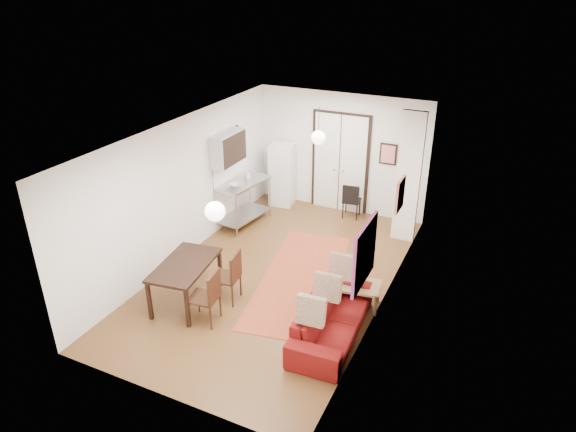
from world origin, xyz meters
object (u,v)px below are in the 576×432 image
at_px(fridge, 282,174).
at_px(dining_chair_near, 228,270).
at_px(dining_chair_far, 206,290).
at_px(black_side_chair, 353,196).
at_px(kitchen_counter, 243,196).
at_px(dining_table, 185,268).
at_px(sofa, 332,318).
at_px(coffee_table, 353,287).

bearing_deg(fridge, dining_chair_near, -85.46).
bearing_deg(dining_chair_far, black_side_chair, 161.36).
bearing_deg(kitchen_counter, dining_table, -70.41).
height_order(sofa, fridge, fridge).
bearing_deg(coffee_table, dining_chair_far, -146.19).
height_order(sofa, dining_table, dining_table).
distance_m(coffee_table, fridge, 4.61).
xyz_separation_m(fridge, black_side_chair, (1.85, 0.08, -0.28)).
relative_size(coffee_table, dining_chair_near, 1.08).
xyz_separation_m(sofa, dining_chair_far, (-2.09, -0.49, 0.25)).
relative_size(sofa, kitchen_counter, 1.51).
bearing_deg(coffee_table, dining_chair_near, -161.26).
bearing_deg(coffee_table, sofa, -91.99).
relative_size(kitchen_counter, dining_chair_far, 1.48).
bearing_deg(dining_chair_far, dining_table, -120.73).
distance_m(sofa, dining_chair_near, 2.11).
bearing_deg(kitchen_counter, coffee_table, -23.12).
distance_m(dining_table, dining_chair_far, 0.66).
bearing_deg(dining_chair_far, coffee_table, 115.82).
distance_m(dining_chair_near, black_side_chair, 4.34).
relative_size(sofa, dining_chair_far, 2.24).
bearing_deg(dining_table, dining_chair_far, -22.74).
bearing_deg(dining_table, coffee_table, 23.23).
relative_size(dining_table, dining_chair_far, 1.56).
bearing_deg(kitchen_counter, dining_chair_far, -62.01).
height_order(kitchen_counter, dining_table, kitchen_counter).
xyz_separation_m(coffee_table, fridge, (-3.04, 3.44, 0.41)).
height_order(fridge, dining_chair_far, fridge).
height_order(fridge, black_side_chair, fridge).
distance_m(kitchen_counter, dining_chair_near, 3.03).
height_order(sofa, dining_chair_far, dining_chair_far).
height_order(coffee_table, dining_table, dining_table).
bearing_deg(black_side_chair, kitchen_counter, 27.84).
relative_size(sofa, fridge, 1.39).
height_order(dining_table, black_side_chair, black_side_chair).
relative_size(coffee_table, kitchen_counter, 0.73).
height_order(dining_table, dining_chair_near, dining_chair_near).
height_order(coffee_table, dining_chair_near, dining_chair_near).
relative_size(dining_table, black_side_chair, 1.74).
distance_m(kitchen_counter, dining_table, 3.27).
relative_size(sofa, dining_table, 1.44).
height_order(coffee_table, black_side_chair, black_side_chair).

